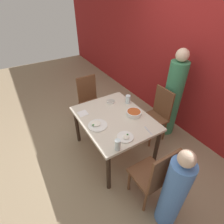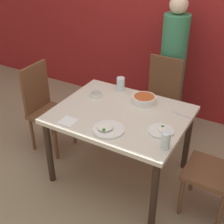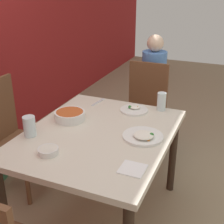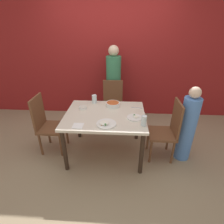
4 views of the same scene
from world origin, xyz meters
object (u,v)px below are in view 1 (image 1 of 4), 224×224
plate_rice_adult (125,137)px  person_child (173,193)px  chair_adult_spot (157,114)px  person_adult (172,98)px  chair_child_spot (154,175)px  glass_water_tall (118,145)px  bowl_curry (134,113)px

plate_rice_adult → person_child: bearing=5.2°
chair_adult_spot → person_adult: 0.39m
chair_child_spot → chair_adult_spot: bearing=-134.3°
chair_adult_spot → glass_water_tall: (0.48, -1.11, 0.29)m
chair_adult_spot → person_child: size_ratio=0.81×
person_adult → glass_water_tall: 1.50m
person_adult → person_child: (1.16, -1.17, -0.18)m
person_adult → chair_adult_spot: bearing=-90.0°
plate_rice_adult → glass_water_tall: size_ratio=1.51×
bowl_curry → plate_rice_adult: bowl_curry is taller
bowl_curry → person_adult: bearing=92.4°
person_child → plate_rice_adult: person_child is taller
person_child → glass_water_tall: bearing=-159.2°
chair_child_spot → plate_rice_adult: 0.56m
person_adult → glass_water_tall: person_adult is taller
chair_child_spot → glass_water_tall: chair_child_spot is taller
person_adult → plate_rice_adult: bearing=-73.4°
chair_adult_spot → bowl_curry: 0.60m
glass_water_tall → bowl_curry: bearing=127.6°
bowl_curry → plate_rice_adult: (0.33, -0.38, -0.02)m
chair_adult_spot → plate_rice_adult: bearing=-68.3°
chair_child_spot → glass_water_tall: 0.56m
person_child → bowl_curry: bearing=164.5°
person_adult → person_child: bearing=-45.1°
glass_water_tall → chair_adult_spot: bearing=113.1°
person_adult → bowl_curry: size_ratio=6.98×
chair_adult_spot → chair_child_spot: bearing=-44.3°
person_child → bowl_curry: 1.19m
person_child → glass_water_tall: (-0.68, -0.26, 0.24)m
chair_child_spot → bowl_curry: (-0.84, 0.31, 0.25)m
glass_water_tall → plate_rice_adult: bearing=119.6°
chair_child_spot → bowl_curry: 0.93m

